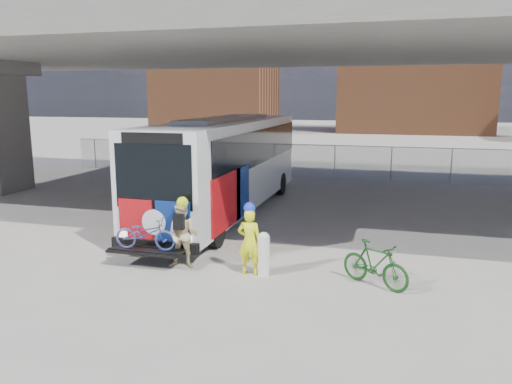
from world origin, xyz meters
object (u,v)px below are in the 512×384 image
at_px(bus, 227,159).
at_px(cyclist_tan, 183,234).
at_px(bike_parked, 375,264).
at_px(cyclist_hivis, 250,240).
at_px(bollard, 264,252).

distance_m(bus, cyclist_tan, 6.52).
distance_m(cyclist_tan, bike_parked, 4.91).
bearing_deg(cyclist_hivis, cyclist_tan, 0.82).
distance_m(cyclist_hivis, cyclist_tan, 1.81).
bearing_deg(bollard, bus, 116.36).
relative_size(bollard, cyclist_hivis, 0.60).
height_order(bus, bike_parked, bus).
relative_size(bus, bollard, 11.47).
height_order(bus, cyclist_hivis, bus).
distance_m(bus, bike_parked, 8.77).
relative_size(bollard, cyclist_tan, 0.59).
bearing_deg(cyclist_hivis, bike_parked, -179.29).
relative_size(bollard, bike_parked, 0.62).
bearing_deg(cyclist_tan, bike_parked, -9.36).
height_order(bollard, cyclist_hivis, cyclist_hivis).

